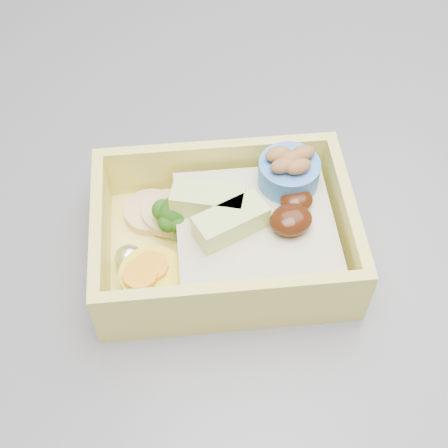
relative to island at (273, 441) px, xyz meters
name	(u,v)px	position (x,y,z in m)	size (l,w,h in m)	color
island	(273,441)	(0.00, 0.00, 0.00)	(1.24, 0.84, 0.92)	brown
bento_box	(231,231)	(-0.06, 0.02, 0.48)	(0.22, 0.18, 0.07)	#E6DC5F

